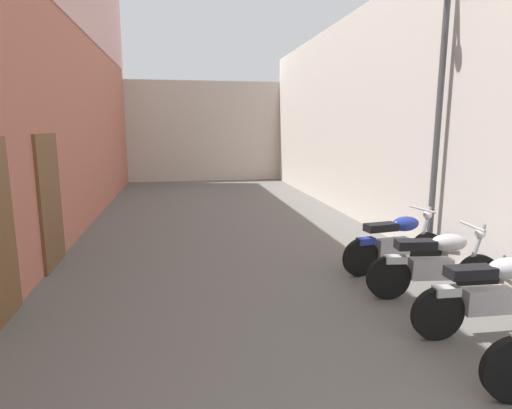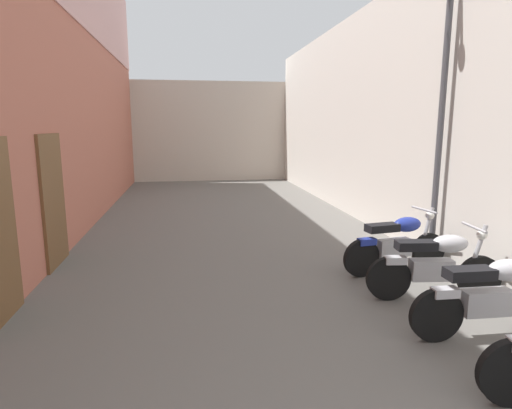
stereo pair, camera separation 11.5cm
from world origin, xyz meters
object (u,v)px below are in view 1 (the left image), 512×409
(motorcycle_fourth, at_px, (492,293))
(motorcycle_sixth, at_px, (395,242))
(street_lamp, at_px, (434,102))
(motorcycle_fifth, at_px, (435,263))

(motorcycle_fourth, bearing_deg, motorcycle_sixth, 90.00)
(street_lamp, bearing_deg, motorcycle_fourth, -105.78)
(motorcycle_fifth, height_order, street_lamp, street_lamp)
(motorcycle_fourth, xyz_separation_m, street_lamp, (0.70, 2.47, 2.20))
(motorcycle_sixth, height_order, street_lamp, street_lamp)
(motorcycle_fifth, distance_m, motorcycle_sixth, 1.08)
(motorcycle_sixth, bearing_deg, street_lamp, 23.91)
(street_lamp, bearing_deg, motorcycle_sixth, -156.09)
(motorcycle_fifth, relative_size, motorcycle_sixth, 1.00)
(motorcycle_fifth, height_order, motorcycle_sixth, same)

